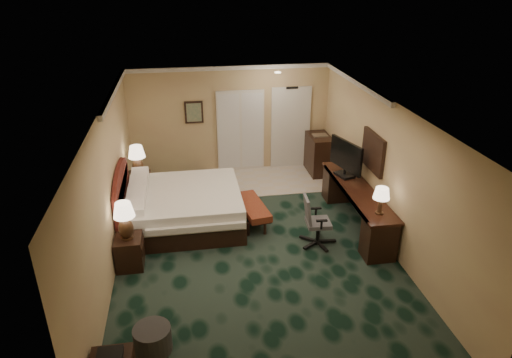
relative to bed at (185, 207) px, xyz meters
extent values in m
cube|color=black|center=(1.26, -1.12, -0.36)|extent=(5.00, 7.50, 0.00)
cube|color=white|center=(1.26, -1.12, 2.34)|extent=(5.00, 7.50, 0.00)
cube|color=tan|center=(1.26, 2.63, 0.99)|extent=(5.00, 0.00, 2.70)
cube|color=tan|center=(1.26, -4.87, 0.99)|extent=(5.00, 0.00, 2.70)
cube|color=tan|center=(-1.24, -1.12, 0.99)|extent=(0.00, 7.50, 2.70)
cube|color=tan|center=(3.76, -1.12, 0.99)|extent=(0.00, 7.50, 2.70)
cube|color=beige|center=(2.16, 1.78, -0.36)|extent=(3.20, 1.70, 0.01)
cube|color=silver|center=(2.81, 2.60, 0.69)|extent=(1.02, 0.06, 2.18)
cube|color=silver|center=(1.51, 2.59, 0.69)|extent=(1.20, 0.06, 2.10)
cube|color=#496B5A|center=(0.36, 2.59, 1.24)|extent=(0.45, 0.06, 0.55)
cube|color=white|center=(3.72, -0.52, 1.19)|extent=(0.05, 0.95, 0.75)
cube|color=white|center=(0.00, 0.00, 0.00)|extent=(2.28, 2.11, 0.72)
cube|color=black|center=(-0.99, -1.36, -0.07)|extent=(0.46, 0.53, 0.58)
cube|color=black|center=(-0.97, 1.23, -0.05)|extent=(0.50, 0.57, 0.62)
cube|color=maroon|center=(1.38, -0.17, -0.15)|extent=(0.62, 1.30, 0.42)
cylinder|color=#2B2B2B|center=(-0.51, -3.43, -0.18)|extent=(0.59, 0.59, 0.37)
cube|color=black|center=(3.43, -0.63, 0.05)|extent=(0.61, 2.85, 0.82)
cube|color=black|center=(3.38, 0.01, 0.85)|extent=(0.38, 0.98, 0.78)
cube|color=black|center=(3.45, 2.08, 0.13)|extent=(0.52, 0.94, 0.99)
camera|label=1|loc=(0.12, -8.35, 4.45)|focal=32.00mm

